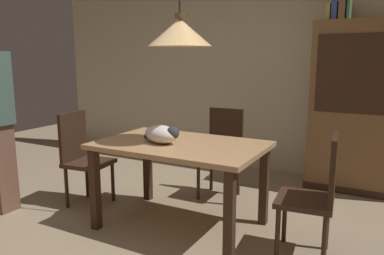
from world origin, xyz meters
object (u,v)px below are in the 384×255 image
at_px(chair_far_back, 222,149).
at_px(book_blue_wide, 336,9).
at_px(book_green_slim, 349,7).
at_px(chair_left_side, 82,154).
at_px(cat_sleeping, 162,134).
at_px(book_yellow_short, 329,12).
at_px(pendant_lamp, 180,32).
at_px(dining_table, 181,154).
at_px(hutch_bookcase, 364,111).
at_px(chair_right_side, 316,191).
at_px(book_brown_thick, 343,10).

xyz_separation_m(chair_far_back, book_blue_wide, (0.92, 0.86, 1.46)).
bearing_deg(book_green_slim, chair_left_side, -141.35).
distance_m(cat_sleeping, book_yellow_short, 2.35).
height_order(book_yellow_short, book_green_slim, book_green_slim).
xyz_separation_m(cat_sleeping, book_yellow_short, (0.99, 1.82, 1.11)).
relative_size(chair_far_back, pendant_lamp, 0.72).
distance_m(dining_table, book_yellow_short, 2.33).
distance_m(dining_table, chair_far_back, 0.89).
bearing_deg(hutch_bookcase, chair_right_side, -95.21).
bearing_deg(hutch_bookcase, book_yellow_short, 179.80).
xyz_separation_m(chair_right_side, pendant_lamp, (-1.13, -0.01, 1.15)).
bearing_deg(chair_right_side, chair_far_back, 142.37).
bearing_deg(pendant_lamp, dining_table, -95.36).
xyz_separation_m(chair_left_side, book_yellow_short, (1.99, 1.75, 1.43)).
xyz_separation_m(cat_sleeping, hutch_bookcase, (1.42, 1.82, 0.06)).
xyz_separation_m(chair_right_side, book_blue_wide, (-0.21, 1.73, 1.46)).
height_order(chair_left_side, book_brown_thick, book_brown_thick).
relative_size(chair_far_back, hutch_bookcase, 0.50).
bearing_deg(book_blue_wide, chair_far_back, -136.98).
height_order(cat_sleeping, book_green_slim, book_green_slim).
height_order(dining_table, pendant_lamp, pendant_lamp).
distance_m(chair_far_back, cat_sleeping, 1.01).
height_order(dining_table, book_yellow_short, book_yellow_short).
bearing_deg(cat_sleeping, chair_far_back, 82.02).
xyz_separation_m(dining_table, book_yellow_short, (0.86, 1.74, 1.29)).
height_order(pendant_lamp, book_yellow_short, pendant_lamp).
bearing_deg(chair_far_back, chair_right_side, -37.63).
bearing_deg(cat_sleeping, book_blue_wide, 59.80).
bearing_deg(chair_right_side, book_yellow_short, 98.86).
bearing_deg(book_brown_thick, book_green_slim, 0.00).
bearing_deg(book_yellow_short, chair_left_side, -138.63).
distance_m(dining_table, book_brown_thick, 2.40).
relative_size(pendant_lamp, book_yellow_short, 6.50).
bearing_deg(book_yellow_short, chair_far_back, -134.89).
bearing_deg(book_blue_wide, book_brown_thick, 0.00).
relative_size(pendant_lamp, book_blue_wide, 5.42).
distance_m(cat_sleeping, hutch_bookcase, 2.31).
distance_m(pendant_lamp, book_blue_wide, 1.99).
distance_m(chair_left_side, hutch_bookcase, 3.00).
xyz_separation_m(cat_sleeping, book_blue_wide, (1.06, 1.82, 1.14)).
relative_size(pendant_lamp, book_brown_thick, 5.42).
distance_m(pendant_lamp, book_yellow_short, 1.96).
height_order(dining_table, chair_far_back, chair_far_back).
xyz_separation_m(dining_table, book_green_slim, (1.06, 1.74, 1.33)).
bearing_deg(book_green_slim, hutch_bookcase, -0.38).
relative_size(book_blue_wide, book_green_slim, 0.92).
relative_size(chair_right_side, chair_left_side, 1.00).
height_order(hutch_bookcase, book_green_slim, book_green_slim).
distance_m(cat_sleeping, book_blue_wide, 2.39).
distance_m(chair_right_side, pendant_lamp, 1.61).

